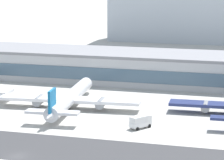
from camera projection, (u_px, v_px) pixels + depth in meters
ground_plane at (18, 156)px, 120.81m from camera, size 1400.00×1400.00×0.00m
terminal_building at (112, 66)px, 201.57m from camera, size 174.78×25.18×10.83m
distant_hotel_block at (199, 0)px, 304.04m from camera, size 98.12×28.28×45.68m
airliner_blue_tail_gate_1 at (69, 99)px, 160.19m from camera, size 42.27×46.23×9.65m
service_box_truck_0 at (140, 121)px, 141.73m from camera, size 5.45×6.27×3.25m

